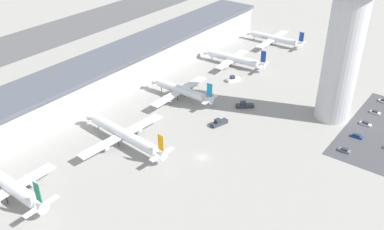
# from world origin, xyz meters

# --- Properties ---
(ground_plane) EXTENTS (1000.00, 1000.00, 0.00)m
(ground_plane) POSITION_xyz_m (0.00, 0.00, 0.00)
(ground_plane) COLOR gray
(terminal_building) EXTENTS (274.31, 25.00, 17.19)m
(terminal_building) POSITION_xyz_m (0.00, 70.00, 8.69)
(terminal_building) COLOR #B2B2B7
(terminal_building) RESTS_ON ground
(control_tower) EXTENTS (20.21, 20.21, 66.53)m
(control_tower) POSITION_xyz_m (58.76, -27.56, 32.86)
(control_tower) COLOR #BCBCC1
(control_tower) RESTS_ON ground
(airplane_gate_bravo) EXTENTS (31.63, 32.39, 13.96)m
(airplane_gate_bravo) POSITION_xyz_m (-56.12, 36.18, 4.47)
(airplane_gate_bravo) COLOR white
(airplane_gate_bravo) RESTS_ON ground
(airplane_gate_charlie) EXTENTS (40.84, 44.39, 13.01)m
(airplane_gate_charlie) POSITION_xyz_m (-11.05, 30.28, 4.33)
(airplane_gate_charlie) COLOR silver
(airplane_gate_charlie) RESTS_ON ground
(airplane_gate_delta) EXTENTS (37.45, 34.62, 12.78)m
(airplane_gate_delta) POSITION_xyz_m (32.30, 35.68, 4.54)
(airplane_gate_delta) COLOR silver
(airplane_gate_delta) RESTS_ON ground
(airplane_gate_echo) EXTENTS (30.92, 37.74, 12.24)m
(airplane_gate_echo) POSITION_xyz_m (80.82, 37.09, 3.98)
(airplane_gate_echo) COLOR silver
(airplane_gate_echo) RESTS_ON ground
(airplane_gate_foxtrot) EXTENTS (36.48, 36.98, 11.10)m
(airplane_gate_foxtrot) POSITION_xyz_m (123.84, 34.46, 3.67)
(airplane_gate_foxtrot) COLOR silver
(airplane_gate_foxtrot) RESTS_ON ground
(service_truck_catering) EXTENTS (7.18, 7.68, 2.99)m
(service_truck_catering) POSITION_xyz_m (43.21, 7.37, 1.04)
(service_truck_catering) COLOR black
(service_truck_catering) RESTS_ON ground
(service_truck_fuel) EXTENTS (7.21, 5.81, 3.05)m
(service_truck_fuel) POSITION_xyz_m (63.73, 26.20, 1.06)
(service_truck_fuel) COLOR black
(service_truck_fuel) RESTS_ON ground
(service_truck_baggage) EXTENTS (8.32, 4.72, 2.94)m
(service_truck_baggage) POSITION_xyz_m (23.48, 8.19, 1.02)
(service_truck_baggage) COLOR black
(service_truck_baggage) RESTS_ON ground
(car_white_wagon) EXTENTS (1.88, 4.43, 1.35)m
(car_white_wagon) POSITION_xyz_m (73.67, -42.23, 0.52)
(car_white_wagon) COLOR black
(car_white_wagon) RESTS_ON ground
(car_grey_coupe) EXTENTS (1.76, 4.81, 1.53)m
(car_grey_coupe) POSITION_xyz_m (60.92, -41.97, 0.59)
(car_grey_coupe) COLOR black
(car_grey_coupe) RESTS_ON ground
(car_black_suv) EXTENTS (1.83, 4.41, 1.54)m
(car_black_suv) POSITION_xyz_m (36.10, -41.77, 0.60)
(car_black_suv) COLOR black
(car_black_suv) RESTS_ON ground
(car_red_hatchback) EXTENTS (2.03, 4.67, 1.49)m
(car_red_hatchback) POSITION_xyz_m (49.09, -42.32, 0.58)
(car_red_hatchback) COLOR black
(car_red_hatchback) RESTS_ON ground
(car_yellow_taxi) EXTENTS (1.95, 4.79, 1.56)m
(car_yellow_taxi) POSITION_xyz_m (86.70, -42.41, 0.61)
(car_yellow_taxi) COLOR black
(car_yellow_taxi) RESTS_ON ground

